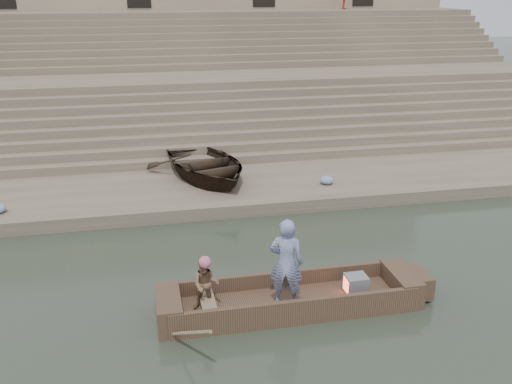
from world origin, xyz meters
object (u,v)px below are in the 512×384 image
object	(u,v)px
main_rowboat	(289,304)
beached_rowboat	(206,165)
standing_man	(286,263)
rowing_man	(206,285)
television	(355,284)

from	to	relation	value
main_rowboat	beached_rowboat	bearing A→B (deg)	95.87
standing_man	rowing_man	bearing A→B (deg)	14.38
television	beached_rowboat	xyz separation A→B (m)	(-2.28, 7.86, 0.45)
main_rowboat	beached_rowboat	xyz separation A→B (m)	(-0.81, 7.86, 0.76)
standing_man	television	xyz separation A→B (m)	(1.61, 0.15, -0.76)
television	standing_man	bearing A→B (deg)	-174.74
standing_man	beached_rowboat	xyz separation A→B (m)	(-0.68, 8.01, -0.32)
beached_rowboat	main_rowboat	bearing A→B (deg)	-100.30
television	rowing_man	bearing A→B (deg)	179.97
beached_rowboat	standing_man	bearing A→B (deg)	-101.35
standing_man	television	distance (m)	1.78
rowing_man	standing_man	bearing A→B (deg)	6.53
main_rowboat	standing_man	world-z (taller)	standing_man
rowing_man	television	bearing A→B (deg)	11.69
television	beached_rowboat	size ratio (longest dim) A/B	0.10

